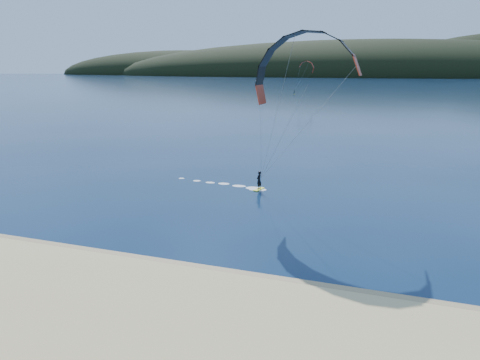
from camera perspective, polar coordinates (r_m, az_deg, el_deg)
name	(u,v)px	position (r m, az deg, el deg)	size (l,w,h in m)	color
ground	(104,297)	(27.98, -16.81, -13.97)	(1800.00, 1800.00, 0.00)	#081F3D
wet_sand	(145,265)	(31.29, -11.96, -10.45)	(220.00, 2.50, 0.10)	#997D59
headland	(390,76)	(765.25, 18.44, 12.36)	(1200.00, 310.00, 140.00)	black
kitesurfer_near	(306,87)	(42.18, 8.33, 11.54)	(21.49, 7.04, 15.09)	#DCF01C
kitesurfer_far	(306,69)	(224.79, 8.37, 13.71)	(10.78, 5.55, 15.34)	#DCF01C
sailboat	(260,81)	(444.25, 2.52, 12.45)	(7.83, 5.05, 11.16)	white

